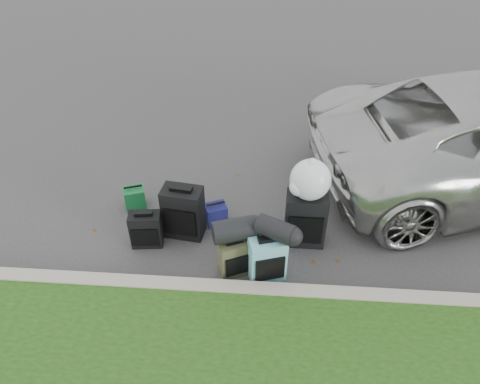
# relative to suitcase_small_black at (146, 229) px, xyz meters

# --- Properties ---
(ground) EXTENTS (120.00, 120.00, 0.00)m
(ground) POSITION_rel_suitcase_small_black_xyz_m (1.25, 0.25, -0.24)
(ground) COLOR #383535
(ground) RESTS_ON ground
(curb) EXTENTS (120.00, 0.18, 0.15)m
(curb) POSITION_rel_suitcase_small_black_xyz_m (1.25, -0.75, -0.17)
(curb) COLOR #9E937F
(curb) RESTS_ON ground
(suitcase_small_black) EXTENTS (0.41, 0.26, 0.49)m
(suitcase_small_black) POSITION_rel_suitcase_small_black_xyz_m (0.00, 0.00, 0.00)
(suitcase_small_black) COLOR black
(suitcase_small_black) RESTS_ON ground
(suitcase_large_black_left) EXTENTS (0.54, 0.37, 0.72)m
(suitcase_large_black_left) POSITION_rel_suitcase_small_black_xyz_m (0.44, 0.23, 0.12)
(suitcase_large_black_left) COLOR black
(suitcase_large_black_left) RESTS_ON ground
(suitcase_olive) EXTENTS (0.41, 0.35, 0.49)m
(suitcase_olive) POSITION_rel_suitcase_small_black_xyz_m (1.15, -0.39, -0.00)
(suitcase_olive) COLOR #393923
(suitcase_olive) RESTS_ON ground
(suitcase_teal) EXTENTS (0.47, 0.36, 0.60)m
(suitcase_teal) POSITION_rel_suitcase_small_black_xyz_m (1.53, -0.44, 0.05)
(suitcase_teal) COLOR #5797A4
(suitcase_teal) RESTS_ON ground
(suitcase_large_black_right) EXTENTS (0.51, 0.31, 0.76)m
(suitcase_large_black_right) POSITION_rel_suitcase_small_black_xyz_m (1.99, 0.19, 0.13)
(suitcase_large_black_right) COLOR black
(suitcase_large_black_right) RESTS_ON ground
(tote_green) EXTENTS (0.33, 0.30, 0.31)m
(tote_green) POSITION_rel_suitcase_small_black_xyz_m (-0.33, 0.71, -0.09)
(tote_green) COLOR #176831
(tote_green) RESTS_ON ground
(tote_navy) EXTENTS (0.33, 0.30, 0.29)m
(tote_navy) POSITION_rel_suitcase_small_black_xyz_m (0.83, 0.46, -0.10)
(tote_navy) COLOR #171953
(tote_navy) RESTS_ON ground
(duffel_left) EXTENTS (0.57, 0.42, 0.27)m
(duffel_left) POSITION_rel_suitcase_small_black_xyz_m (1.15, -0.32, 0.38)
(duffel_left) COLOR black
(duffel_left) RESTS_ON suitcase_olive
(duffel_right) EXTENTS (0.49, 0.40, 0.24)m
(duffel_right) POSITION_rel_suitcase_small_black_xyz_m (1.61, -0.38, 0.47)
(duffel_right) COLOR black
(duffel_right) RESTS_ON suitcase_teal
(trash_bag) EXTENTS (0.49, 0.49, 0.49)m
(trash_bag) POSITION_rel_suitcase_small_black_xyz_m (1.99, 0.19, 0.75)
(trash_bag) COLOR white
(trash_bag) RESTS_ON suitcase_large_black_right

